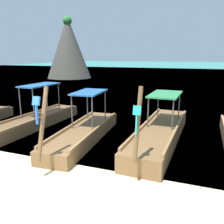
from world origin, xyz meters
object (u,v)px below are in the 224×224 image
Objects in this scene: longtail_boat_violet_ribbon at (31,122)px; longtail_boat_blue_ribbon at (84,132)px; longtail_boat_turquoise_ribbon at (160,133)px; karst_rock at (68,49)px.

longtail_boat_blue_ribbon is (3.03, -0.50, -0.00)m from longtail_boat_violet_ribbon.
longtail_boat_turquoise_ribbon reaches higher than longtail_boat_blue_ribbon.
longtail_boat_turquoise_ribbon is 0.75× the size of karst_rock.
karst_rock reaches higher than longtail_boat_blue_ribbon.
longtail_boat_violet_ribbon is at bearing 170.62° from longtail_boat_blue_ribbon.
longtail_boat_turquoise_ribbon is at bearing 16.77° from longtail_boat_blue_ribbon.
longtail_boat_blue_ribbon is 3.05m from longtail_boat_turquoise_ribbon.
longtail_boat_blue_ribbon is 27.87m from karst_rock.
longtail_boat_turquoise_ribbon is at bearing 3.65° from longtail_boat_violet_ribbon.
karst_rock is (-11.47, 22.97, 3.94)m from longtail_boat_violet_ribbon.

